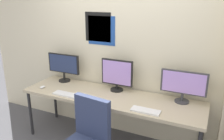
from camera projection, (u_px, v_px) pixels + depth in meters
name	position (u px, v px, depth m)	size (l,w,h in m)	color
wall_back	(123.00, 49.00, 3.33)	(4.87, 0.11, 2.60)	beige
desk	(110.00, 99.00, 3.15)	(2.47, 0.68, 0.74)	tan
monitor_left	(64.00, 65.00, 3.60)	(0.54, 0.18, 0.44)	black
monitor_center	(117.00, 74.00, 3.24)	(0.46, 0.18, 0.45)	black
monitor_right	(183.00, 85.00, 2.88)	(0.56, 0.18, 0.41)	#38383D
keyboard_left	(66.00, 94.00, 3.16)	(0.36, 0.13, 0.02)	silver
keyboard_right	(146.00, 111.00, 2.71)	(0.34, 0.13, 0.02)	silver
computer_mouse	(42.00, 87.00, 3.39)	(0.06, 0.10, 0.03)	silver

